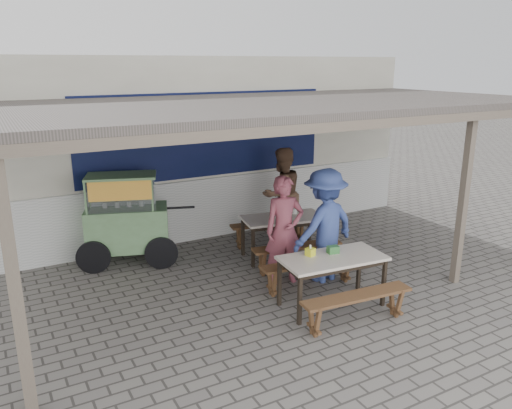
{
  "coord_description": "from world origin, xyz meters",
  "views": [
    {
      "loc": [
        -3.99,
        -5.8,
        3.38
      ],
      "look_at": [
        -0.28,
        0.9,
        1.2
      ],
      "focal_mm": 35.0,
      "sensor_mm": 36.0,
      "label": 1
    }
  ],
  "objects": [
    {
      "name": "patron_right_table",
      "position": [
        0.56,
        0.2,
        0.91
      ],
      "size": [
        1.27,
        0.85,
        1.82
      ],
      "primitive_type": "imported",
      "rotation": [
        0.0,
        0.0,
        3.3
      ],
      "color": "#36498F",
      "rests_on": "ground"
    },
    {
      "name": "back_wall",
      "position": [
        -0.0,
        3.58,
        1.72
      ],
      "size": [
        9.0,
        1.28,
        3.5
      ],
      "color": "silver",
      "rests_on": "ground"
    },
    {
      "name": "tissue_box",
      "position": [
        -0.13,
        -0.41,
        0.81
      ],
      "size": [
        0.13,
        0.13,
        0.11
      ],
      "primitive_type": "cube",
      "rotation": [
        0.0,
        0.0,
        0.25
      ],
      "color": "yellow",
      "rests_on": "table_right"
    },
    {
      "name": "bench_left_wall",
      "position": [
        0.62,
        1.98,
        0.34
      ],
      "size": [
        1.56,
        0.55,
        0.45
      ],
      "rotation": [
        0.0,
        0.0,
        -0.18
      ],
      "color": "brown",
      "rests_on": "ground"
    },
    {
      "name": "donation_box",
      "position": [
        0.21,
        -0.49,
        0.8
      ],
      "size": [
        0.17,
        0.13,
        0.11
      ],
      "primitive_type": "cube",
      "rotation": [
        0.0,
        0.0,
        -0.16
      ],
      "color": "#316F34",
      "rests_on": "table_right"
    },
    {
      "name": "patron_wall_side",
      "position": [
        1.01,
        2.21,
        0.91
      ],
      "size": [
        0.99,
        0.83,
        1.82
      ],
      "primitive_type": "imported",
      "rotation": [
        0.0,
        0.0,
        3.31
      ],
      "color": "brown",
      "rests_on": "ground"
    },
    {
      "name": "vendor_cart",
      "position": [
        -2.0,
        2.39,
        0.86
      ],
      "size": [
        2.02,
        1.21,
        1.58
      ],
      "rotation": [
        0.0,
        0.0,
        -0.33
      ],
      "color": "#699765",
      "rests_on": "ground"
    },
    {
      "name": "bench_right_street",
      "position": [
        0.06,
        -1.22,
        0.34
      ],
      "size": [
        1.6,
        0.42,
        0.45
      ],
      "rotation": [
        0.0,
        0.0,
        -0.09
      ],
      "color": "brown",
      "rests_on": "ground"
    },
    {
      "name": "patron_street_side",
      "position": [
        -0.03,
        0.44,
        0.86
      ],
      "size": [
        0.7,
        0.54,
        1.72
      ],
      "primitive_type": "imported",
      "rotation": [
        0.0,
        0.0,
        -0.22
      ],
      "color": "brown",
      "rests_on": "ground"
    },
    {
      "name": "condiment_jar",
      "position": [
        0.8,
        1.41,
        0.8
      ],
      "size": [
        0.09,
        0.09,
        0.1
      ],
      "primitive_type": "cylinder",
      "color": "silver",
      "rests_on": "table_left"
    },
    {
      "name": "table_left",
      "position": [
        0.51,
        1.34,
        0.67
      ],
      "size": [
        1.54,
        0.94,
        0.75
      ],
      "rotation": [
        0.0,
        0.0,
        -0.18
      ],
      "color": "beige",
      "rests_on": "ground"
    },
    {
      "name": "bench_left_street",
      "position": [
        0.39,
        0.7,
        0.34
      ],
      "size": [
        1.56,
        0.55,
        0.45
      ],
      "rotation": [
        0.0,
        0.0,
        -0.18
      ],
      "color": "brown",
      "rests_on": "ground"
    },
    {
      "name": "warung_roof",
      "position": [
        0.02,
        0.9,
        2.71
      ],
      "size": [
        9.0,
        4.21,
        2.81
      ],
      "color": "#544B48",
      "rests_on": "ground"
    },
    {
      "name": "condiment_bowl",
      "position": [
        0.44,
        1.37,
        0.77
      ],
      "size": [
        0.22,
        0.22,
        0.05
      ],
      "primitive_type": "imported",
      "rotation": [
        0.0,
        0.0,
        0.1
      ],
      "color": "white",
      "rests_on": "table_left"
    },
    {
      "name": "bench_right_wall",
      "position": [
        0.18,
        0.02,
        0.34
      ],
      "size": [
        1.6,
        0.42,
        0.45
      ],
      "rotation": [
        0.0,
        0.0,
        -0.09
      ],
      "color": "brown",
      "rests_on": "ground"
    },
    {
      "name": "table_right",
      "position": [
        0.12,
        -0.6,
        0.67
      ],
      "size": [
        1.54,
        0.86,
        0.75
      ],
      "rotation": [
        0.0,
        0.0,
        -0.09
      ],
      "color": "beige",
      "rests_on": "ground"
    },
    {
      "name": "ground",
      "position": [
        0.0,
        0.0,
        0.0
      ],
      "size": [
        60.0,
        60.0,
        0.0
      ],
      "primitive_type": "plane",
      "color": "#66615C",
      "rests_on": "ground"
    }
  ]
}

